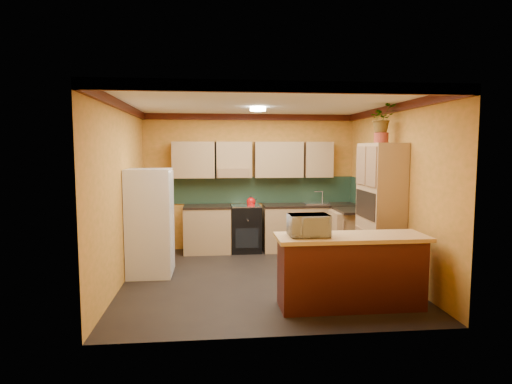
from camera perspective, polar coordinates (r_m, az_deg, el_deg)
The scene contains 15 objects.
room_shell at distance 6.79m, azimuth 0.72°, elevation 6.42°, with size 4.24×4.24×2.72m.
base_cabinets_back at distance 8.51m, azimuth 2.84°, elevation -4.89°, with size 3.65×0.60×0.88m, color tan.
countertop_back at distance 8.43m, azimuth 2.86°, elevation -1.82°, with size 3.65×0.62×0.04m, color black.
stove at distance 8.43m, azimuth -1.37°, elevation -4.87°, with size 0.58×0.58×0.91m, color black.
kettle at distance 8.31m, azimuth -0.67°, elevation -1.23°, with size 0.17×0.17×0.18m, color red, non-canonical shape.
sink at distance 8.58m, azimuth 7.98°, elevation -1.50°, with size 0.48×0.40×0.03m, color silver.
base_cabinets_right at distance 8.04m, azimuth 12.87°, elevation -5.65°, with size 0.60×0.80×0.88m, color tan.
countertop_right at distance 7.96m, azimuth 12.94°, elevation -2.40°, with size 0.62×0.80×0.04m, color black.
fridge at distance 7.00m, azimuth -13.98°, elevation -3.96°, with size 0.68×0.66×1.70m, color white.
pantry at distance 6.95m, azimuth 16.24°, elevation -2.41°, with size 0.48×0.90×2.10m, color tan.
fern_pot at distance 6.93m, azimuth 16.35°, elevation 6.93°, with size 0.22×0.22×0.16m, color #9C3825.
fern at distance 6.95m, azimuth 16.42°, elevation 9.39°, with size 0.39×0.34×0.44m, color tan.
breakfast_bar at distance 5.64m, azimuth 12.49°, elevation -10.52°, with size 1.80×0.55×0.88m, color #4E1F12.
bar_top at distance 5.53m, azimuth 12.60°, elevation -5.89°, with size 1.90×0.65×0.05m, color tan.
microwave at distance 5.35m, azimuth 7.01°, elevation -4.42°, with size 0.49×0.33×0.27m, color white.
Camera 1 is at (-0.75, -6.46, 2.01)m, focal length 30.00 mm.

